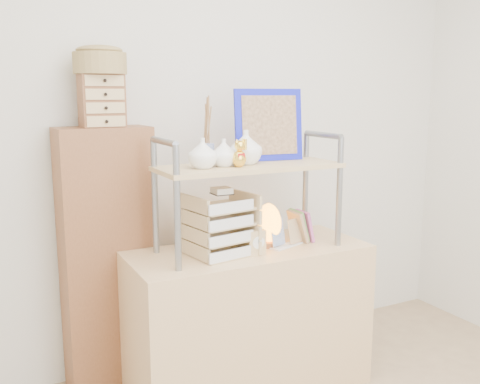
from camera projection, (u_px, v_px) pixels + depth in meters
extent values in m
cube|color=silver|center=(207.00, 132.00, 2.99)|extent=(3.40, 0.02, 2.60)
cube|color=tan|center=(249.00, 320.00, 2.72)|extent=(1.20, 0.50, 0.75)
cube|color=brown|center=(108.00, 260.00, 2.71)|extent=(0.46, 0.25, 1.35)
cylinder|color=gray|center=(177.00, 209.00, 2.28)|extent=(0.03, 0.03, 0.55)
cylinder|color=gray|center=(155.00, 197.00, 2.54)|extent=(0.03, 0.03, 0.55)
cylinder|color=gray|center=(164.00, 142.00, 2.36)|extent=(0.03, 0.30, 0.03)
cylinder|color=gray|center=(339.00, 192.00, 2.67)|extent=(0.03, 0.03, 0.55)
cylinder|color=gray|center=(305.00, 183.00, 2.93)|extent=(0.03, 0.03, 0.55)
cylinder|color=gray|center=(323.00, 135.00, 2.75)|extent=(0.03, 0.30, 0.03)
cube|color=tan|center=(249.00, 167.00, 2.58)|extent=(0.90, 0.34, 0.02)
imported|color=white|center=(203.00, 153.00, 2.43)|extent=(0.13, 0.13, 0.14)
imported|color=white|center=(224.00, 153.00, 2.50)|extent=(0.12, 0.12, 0.13)
imported|color=white|center=(246.00, 147.00, 2.58)|extent=(0.16, 0.16, 0.17)
cylinder|color=#2646A6|center=(207.00, 154.00, 2.60)|extent=(0.07, 0.07, 0.10)
cube|color=#141ABE|center=(269.00, 125.00, 2.71)|extent=(0.37, 0.10, 0.36)
cube|color=brown|center=(270.00, 125.00, 2.70)|extent=(0.30, 0.07, 0.30)
cube|color=#CA58A8|center=(305.00, 225.00, 2.79)|extent=(0.06, 0.12, 0.17)
cube|color=#70A452|center=(299.00, 225.00, 2.79)|extent=(0.06, 0.12, 0.17)
cube|color=tan|center=(298.00, 226.00, 2.77)|extent=(0.07, 0.13, 0.17)
cube|color=tan|center=(220.00, 253.00, 2.57)|extent=(0.31, 0.29, 0.01)
cube|color=white|center=(232.00, 254.00, 2.46)|extent=(0.25, 0.05, 0.05)
cube|color=tan|center=(220.00, 238.00, 2.55)|extent=(0.31, 0.29, 0.01)
cube|color=white|center=(232.00, 239.00, 2.44)|extent=(0.25, 0.05, 0.05)
cube|color=tan|center=(220.00, 223.00, 2.54)|extent=(0.31, 0.29, 0.01)
cube|color=white|center=(232.00, 223.00, 2.43)|extent=(0.25, 0.05, 0.05)
cube|color=tan|center=(220.00, 207.00, 2.53)|extent=(0.31, 0.29, 0.01)
cube|color=white|center=(232.00, 207.00, 2.42)|extent=(0.25, 0.05, 0.05)
cube|color=beige|center=(222.00, 191.00, 2.50)|extent=(0.08, 0.08, 0.03)
cylinder|color=brown|center=(268.00, 243.00, 2.71)|extent=(0.12, 0.12, 0.03)
ellipsoid|color=orange|center=(268.00, 222.00, 2.69)|extent=(0.14, 0.13, 0.19)
cube|color=tan|center=(257.00, 243.00, 2.54)|extent=(0.09, 0.04, 0.12)
cylinder|color=white|center=(259.00, 243.00, 2.52)|extent=(0.06, 0.01, 0.06)
cube|color=white|center=(287.00, 246.00, 2.70)|extent=(0.21, 0.12, 0.01)
cube|color=#204893|center=(278.00, 232.00, 2.66)|extent=(0.10, 0.06, 0.13)
cube|color=tan|center=(295.00, 231.00, 2.72)|extent=(0.10, 0.06, 0.12)
cube|color=brown|center=(102.00, 101.00, 2.55)|extent=(0.20, 0.15, 0.25)
cube|color=tan|center=(106.00, 121.00, 2.50)|extent=(0.18, 0.01, 0.05)
cube|color=tan|center=(106.00, 108.00, 2.49)|extent=(0.18, 0.01, 0.05)
cube|color=tan|center=(105.00, 94.00, 2.48)|extent=(0.18, 0.01, 0.05)
cube|color=tan|center=(105.00, 81.00, 2.47)|extent=(0.18, 0.01, 0.05)
cylinder|color=olive|center=(100.00, 63.00, 2.52)|extent=(0.25, 0.25, 0.10)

